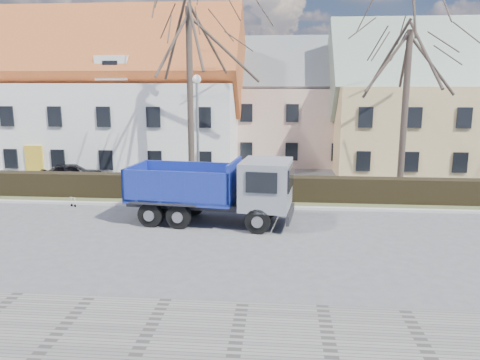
# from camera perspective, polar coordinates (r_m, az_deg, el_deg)

# --- Properties ---
(ground) EXTENTS (120.00, 120.00, 0.00)m
(ground) POSITION_cam_1_polar(r_m,az_deg,el_deg) (19.51, -4.74, -6.77)
(ground) COLOR #505053
(sidewalk_near) EXTENTS (80.00, 5.00, 0.08)m
(sidewalk_near) POSITION_cam_1_polar(r_m,az_deg,el_deg) (11.92, -12.05, -19.38)
(sidewalk_near) COLOR slate
(sidewalk_near) RESTS_ON ground
(curb_far) EXTENTS (80.00, 0.30, 0.12)m
(curb_far) POSITION_cam_1_polar(r_m,az_deg,el_deg) (23.85, -2.88, -3.18)
(curb_far) COLOR #B1AEA9
(curb_far) RESTS_ON ground
(grass_strip) EXTENTS (80.00, 3.00, 0.10)m
(grass_strip) POSITION_cam_1_polar(r_m,az_deg,el_deg) (25.39, -2.39, -2.29)
(grass_strip) COLOR #48502D
(grass_strip) RESTS_ON ground
(hedge) EXTENTS (60.00, 0.90, 1.30)m
(hedge) POSITION_cam_1_polar(r_m,az_deg,el_deg) (25.06, -2.46, -1.06)
(hedge) COLOR black
(hedge) RESTS_ON ground
(building_white) EXTENTS (26.80, 10.80, 9.50)m
(building_white) POSITION_cam_1_polar(r_m,az_deg,el_deg) (37.91, -20.54, 8.76)
(building_white) COLOR silver
(building_white) RESTS_ON ground
(building_pink) EXTENTS (10.80, 8.80, 8.00)m
(building_pink) POSITION_cam_1_polar(r_m,az_deg,el_deg) (38.31, 6.27, 8.32)
(building_pink) COLOR #CFA692
(building_pink) RESTS_ON ground
(building_yellow) EXTENTS (18.80, 10.80, 8.50)m
(building_yellow) POSITION_cam_1_polar(r_m,az_deg,el_deg) (37.53, 25.18, 7.62)
(building_yellow) COLOR tan
(building_yellow) RESTS_ON ground
(tree_1) EXTENTS (9.20, 9.20, 12.65)m
(tree_1) POSITION_cam_1_polar(r_m,az_deg,el_deg) (27.24, -6.13, 11.92)
(tree_1) COLOR #392E28
(tree_1) RESTS_ON ground
(tree_2) EXTENTS (8.00, 8.00, 11.00)m
(tree_2) POSITION_cam_1_polar(r_m,az_deg,el_deg) (27.59, 19.56, 9.62)
(tree_2) COLOR #392E28
(tree_2) RESTS_ON ground
(dump_truck) EXTENTS (7.84, 3.65, 3.03)m
(dump_truck) POSITION_cam_1_polar(r_m,az_deg,el_deg) (20.95, -4.30, -1.18)
(dump_truck) COLOR navy
(dump_truck) RESTS_ON ground
(streetlight) EXTENTS (0.53, 0.53, 6.73)m
(streetlight) POSITION_cam_1_polar(r_m,az_deg,el_deg) (25.79, -5.17, 5.38)
(streetlight) COLOR gray
(streetlight) RESTS_ON ground
(cart_frame) EXTENTS (0.69, 0.56, 0.55)m
(cart_frame) POSITION_cam_1_polar(r_m,az_deg,el_deg) (25.44, -19.93, -2.43)
(cart_frame) COLOR silver
(cart_frame) RESTS_ON ground
(parked_car_a) EXTENTS (4.07, 2.72, 1.29)m
(parked_car_a) POSITION_cam_1_polar(r_m,az_deg,el_deg) (31.32, -19.81, 0.80)
(parked_car_a) COLOR black
(parked_car_a) RESTS_ON ground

